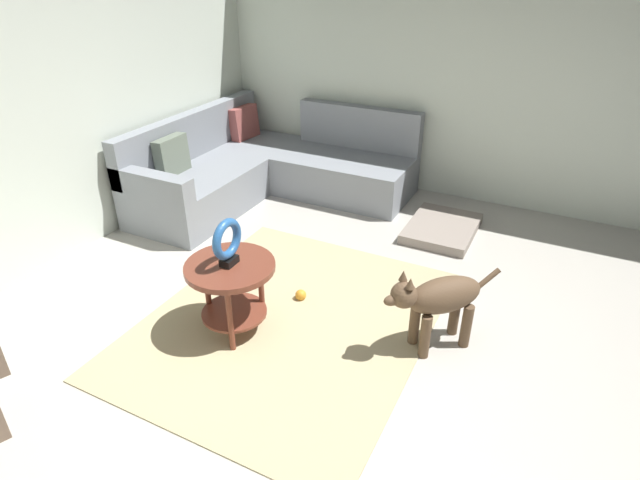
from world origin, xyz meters
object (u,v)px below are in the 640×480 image
object	(u,v)px
side_table	(231,280)
dog_toy_ball	(301,295)
dog_bed_mat	(442,228)
dog	(438,300)
sectional_couch	(266,170)
torus_sculpture	(227,241)

from	to	relation	value
side_table	dog_toy_ball	xyz separation A→B (m)	(0.52, -0.24, -0.37)
dog_bed_mat	dog	world-z (taller)	dog
sectional_couch	dog_bed_mat	distance (m)	1.96
torus_sculpture	side_table	bearing A→B (deg)	90.00
sectional_couch	torus_sculpture	bearing A→B (deg)	-153.62
torus_sculpture	dog	xyz separation A→B (m)	(0.46, -1.28, -0.33)
sectional_couch	dog	size ratio (longest dim) A/B	3.43
sectional_couch	torus_sculpture	size ratio (longest dim) A/B	6.90
sectional_couch	dog	distance (m)	2.83
torus_sculpture	dog	distance (m)	1.40
dog	sectional_couch	bearing A→B (deg)	8.07
dog_bed_mat	torus_sculpture	bearing A→B (deg)	156.26
sectional_couch	dog_toy_ball	size ratio (longest dim) A/B	26.61
side_table	dog_bed_mat	distance (m)	2.29
side_table	dog	xyz separation A→B (m)	(0.46, -1.28, -0.04)
dog	dog_toy_ball	distance (m)	1.10
torus_sculpture	sectional_couch	bearing A→B (deg)	26.38
dog_bed_mat	dog_toy_ball	world-z (taller)	dog_bed_mat
dog_bed_mat	dog	distance (m)	1.69
sectional_couch	side_table	bearing A→B (deg)	-153.62
dog	side_table	bearing A→B (deg)	62.66
sectional_couch	side_table	distance (m)	2.32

